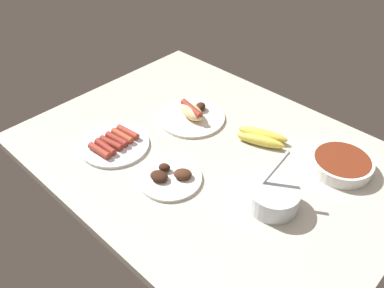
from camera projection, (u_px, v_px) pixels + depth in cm
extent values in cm
cube|color=beige|center=(210.00, 156.00, 132.06)|extent=(120.00, 90.00, 3.00)
cylinder|color=silver|center=(274.00, 198.00, 111.33)|extent=(14.15, 14.15, 6.29)
cylinder|color=beige|center=(274.00, 195.00, 110.54)|extent=(12.45, 12.45, 2.83)
cube|color=#B7B7BC|center=(271.00, 174.00, 110.20)|extent=(5.16, 9.09, 13.59)
cylinder|color=white|center=(192.00, 118.00, 145.59)|extent=(24.02, 24.02, 1.00)
ellipsoid|color=#E5C689|center=(192.00, 111.00, 143.89)|extent=(12.53, 8.40, 4.40)
cylinder|color=maroon|center=(192.00, 109.00, 143.12)|extent=(11.17, 4.76, 2.40)
ellipsoid|color=#381E14|center=(201.00, 107.00, 147.71)|extent=(4.92, 5.39, 2.80)
cylinder|color=white|center=(170.00, 178.00, 121.24)|extent=(19.34, 19.34, 1.00)
ellipsoid|color=#381E14|center=(159.00, 176.00, 119.53)|extent=(6.62, 5.88, 2.36)
ellipsoid|color=#472819|center=(183.00, 174.00, 120.24)|extent=(7.03, 6.83, 2.34)
ellipsoid|color=#381E14|center=(164.00, 167.00, 122.45)|extent=(4.55, 4.27, 2.39)
cylinder|color=white|center=(341.00, 164.00, 123.87)|extent=(18.80, 18.80, 4.06)
cylinder|color=maroon|center=(343.00, 160.00, 122.84)|extent=(16.92, 16.92, 1.00)
cylinder|color=white|center=(115.00, 145.00, 133.48)|extent=(22.94, 22.94, 1.00)
cylinder|color=#9E3828|center=(128.00, 132.00, 136.22)|extent=(9.08, 3.15, 2.28)
cylinder|color=#AD472D|center=(122.00, 136.00, 134.71)|extent=(9.05, 2.98, 2.28)
cylinder|color=maroon|center=(117.00, 139.00, 133.20)|extent=(9.09, 3.21, 2.28)
cylinder|color=maroon|center=(111.00, 143.00, 131.69)|extent=(9.15, 3.61, 2.28)
cylinder|color=maroon|center=(105.00, 147.00, 130.18)|extent=(8.95, 2.47, 2.28)
cylinder|color=#9E3828|center=(99.00, 151.00, 128.67)|extent=(9.04, 2.90, 2.28)
ellipsoid|color=#E5D14C|center=(263.00, 134.00, 135.71)|extent=(17.41, 9.38, 3.72)
ellipsoid|color=#E5D14C|center=(260.00, 141.00, 133.30)|extent=(16.52, 9.13, 3.51)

